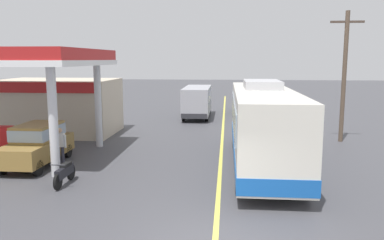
# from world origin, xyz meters

# --- Properties ---
(ground) EXTENTS (120.00, 120.00, 0.00)m
(ground) POSITION_xyz_m (0.00, 20.00, 0.00)
(ground) COLOR #424247
(lane_divider_stripe) EXTENTS (0.16, 50.00, 0.01)m
(lane_divider_stripe) POSITION_xyz_m (0.00, 15.00, 0.00)
(lane_divider_stripe) COLOR #D8CC4C
(lane_divider_stripe) RESTS_ON ground
(coach_bus_main) EXTENTS (2.60, 11.04, 3.69)m
(coach_bus_main) POSITION_xyz_m (1.83, 7.62, 1.72)
(coach_bus_main) COLOR silver
(coach_bus_main) RESTS_ON ground
(gas_station_roadside) EXTENTS (9.10, 11.95, 5.10)m
(gas_station_roadside) POSITION_xyz_m (-10.24, 12.07, 2.63)
(gas_station_roadside) COLOR #B21E1E
(gas_station_roadside) RESTS_ON ground
(car_at_pump) EXTENTS (1.70, 4.20, 1.82)m
(car_at_pump) POSITION_xyz_m (-8.05, 6.74, 1.01)
(car_at_pump) COLOR olive
(car_at_pump) RESTS_ON ground
(minibus_opposing_lane) EXTENTS (2.04, 6.13, 2.44)m
(minibus_opposing_lane) POSITION_xyz_m (-2.13, 21.59, 1.47)
(minibus_opposing_lane) COLOR #A5A5AD
(minibus_opposing_lane) RESTS_ON ground
(motorcycle_parked_forecourt) EXTENTS (0.55, 1.80, 0.92)m
(motorcycle_parked_forecourt) POSITION_xyz_m (-5.75, 4.19, 0.44)
(motorcycle_parked_forecourt) COLOR black
(motorcycle_parked_forecourt) RESTS_ON ground
(pedestrian_near_pump) EXTENTS (0.55, 0.22, 1.66)m
(pedestrian_near_pump) POSITION_xyz_m (-7.06, 6.85, 0.93)
(pedestrian_near_pump) COLOR #33333F
(pedestrian_near_pump) RESTS_ON ground
(pedestrian_by_shop) EXTENTS (0.55, 0.22, 1.66)m
(pedestrian_by_shop) POSITION_xyz_m (-8.49, 8.46, 0.93)
(pedestrian_by_shop) COLOR #33333F
(pedestrian_by_shop) RESTS_ON ground
(car_trailing_behind_bus) EXTENTS (1.70, 4.20, 1.82)m
(car_trailing_behind_bus) POSITION_xyz_m (1.95, 24.90, 1.01)
(car_trailing_behind_bus) COLOR #1E602D
(car_trailing_behind_bus) RESTS_ON ground
(utility_pole_roadside) EXTENTS (1.80, 0.24, 7.26)m
(utility_pole_roadside) POSITION_xyz_m (6.73, 13.10, 3.81)
(utility_pole_roadside) COLOR brown
(utility_pole_roadside) RESTS_ON ground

